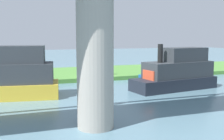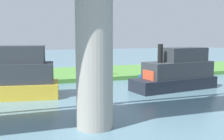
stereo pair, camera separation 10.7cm
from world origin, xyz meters
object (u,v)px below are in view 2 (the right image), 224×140
person_on_bank (112,69)px  pontoon_yellow (158,76)px  bridge_pylon (94,48)px  mooring_post (148,71)px  motorboat_red (5,77)px  skiff_small (177,72)px

person_on_bank → pontoon_yellow: bearing=140.7°
bridge_pylon → person_on_bank: bearing=-112.3°
bridge_pylon → mooring_post: bridge_pylon is taller
mooring_post → motorboat_red: (17.32, 6.34, 0.99)m
bridge_pylon → mooring_post: size_ratio=12.37×
mooring_post → skiff_small: bearing=84.5°
person_on_bank → mooring_post: size_ratio=1.80×
person_on_bank → pontoon_yellow: size_ratio=0.28×
bridge_pylon → pontoon_yellow: (-11.95, -13.85, -4.22)m
person_on_bank → bridge_pylon: bearing=67.7°
person_on_bank → motorboat_red: size_ratio=0.13×
motorboat_red → skiff_small: motorboat_red is taller
motorboat_red → skiff_small: bearing=174.9°
mooring_post → skiff_small: size_ratio=0.08×
bridge_pylon → mooring_post: bearing=-125.9°
pontoon_yellow → skiff_small: 5.34m
bridge_pylon → motorboat_red: 11.85m
bridge_pylon → mooring_post: 20.74m
motorboat_red → person_on_bank: bearing=-149.1°
person_on_bank → mooring_post: (-4.71, 1.20, -0.31)m
person_on_bank → motorboat_red: (12.61, 7.54, 0.68)m
mooring_post → bridge_pylon: bearing=54.1°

